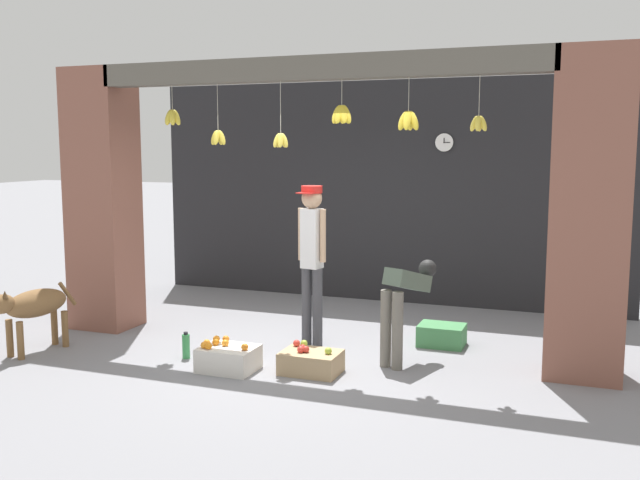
# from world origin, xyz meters

# --- Properties ---
(ground_plane) EXTENTS (60.00, 60.00, 0.00)m
(ground_plane) POSITION_xyz_m (0.00, 0.00, 0.00)
(ground_plane) COLOR gray
(shop_back_wall) EXTENTS (6.73, 0.12, 3.07)m
(shop_back_wall) POSITION_xyz_m (0.00, 2.91, 1.54)
(shop_back_wall) COLOR #232326
(shop_back_wall) RESTS_ON ground_plane
(shop_pillar_left) EXTENTS (0.70, 0.60, 3.07)m
(shop_pillar_left) POSITION_xyz_m (-2.72, 0.30, 1.54)
(shop_pillar_left) COLOR brown
(shop_pillar_left) RESTS_ON ground_plane
(shop_pillar_right) EXTENTS (0.70, 0.60, 3.07)m
(shop_pillar_right) POSITION_xyz_m (2.72, 0.30, 1.54)
(shop_pillar_right) COLOR brown
(shop_pillar_right) RESTS_ON ground_plane
(storefront_awning) EXTENTS (4.83, 0.28, 0.93)m
(storefront_awning) POSITION_xyz_m (-0.00, 0.12, 2.91)
(storefront_awning) COLOR #5B564C
(dog) EXTENTS (0.43, 1.05, 0.74)m
(dog) POSITION_xyz_m (-2.73, -0.92, 0.51)
(dog) COLOR brown
(dog) RESTS_ON ground_plane
(shopkeeper) EXTENTS (0.34, 0.30, 1.75)m
(shopkeeper) POSITION_xyz_m (-0.08, 0.39, 1.05)
(shopkeeper) COLOR #424247
(shopkeeper) RESTS_ON ground_plane
(worker_stooping) EXTENTS (0.44, 0.75, 1.01)m
(worker_stooping) POSITION_xyz_m (1.02, 0.10, 0.67)
(worker_stooping) COLOR #6B665B
(worker_stooping) RESTS_ON ground_plane
(fruit_crate_oranges) EXTENTS (0.54, 0.43, 0.30)m
(fruit_crate_oranges) POSITION_xyz_m (-0.53, -0.73, 0.12)
(fruit_crate_oranges) COLOR silver
(fruit_crate_oranges) RESTS_ON ground_plane
(fruit_crate_apples) EXTENTS (0.56, 0.40, 0.28)m
(fruit_crate_apples) POSITION_xyz_m (0.26, -0.52, 0.11)
(fruit_crate_apples) COLOR tan
(fruit_crate_apples) RESTS_ON ground_plane
(produce_box_green) EXTENTS (0.49, 0.38, 0.23)m
(produce_box_green) POSITION_xyz_m (1.26, 0.88, 0.12)
(produce_box_green) COLOR #42844C
(produce_box_green) RESTS_ON ground_plane
(water_bottle) EXTENTS (0.08, 0.08, 0.28)m
(water_bottle) POSITION_xyz_m (-1.12, -0.53, 0.13)
(water_bottle) COLOR #38934C
(water_bottle) RESTS_ON ground_plane
(wall_clock) EXTENTS (0.25, 0.03, 0.25)m
(wall_clock) POSITION_xyz_m (0.87, 2.84, 2.22)
(wall_clock) COLOR black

